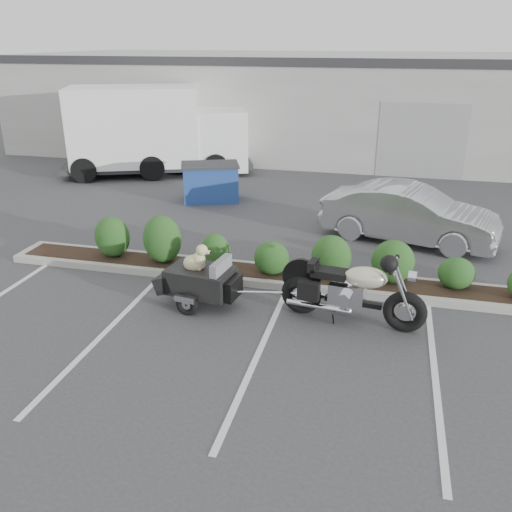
% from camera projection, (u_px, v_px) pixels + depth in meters
% --- Properties ---
extents(ground, '(90.00, 90.00, 0.00)m').
position_uv_depth(ground, '(200.00, 325.00, 9.46)').
color(ground, '#38383A').
rests_on(ground, ground).
extents(planter_kerb, '(12.00, 1.00, 0.15)m').
position_uv_depth(planter_kerb, '(281.00, 277.00, 11.19)').
color(planter_kerb, '#9E9E93').
rests_on(planter_kerb, ground).
extents(building, '(26.00, 10.00, 4.00)m').
position_uv_depth(building, '(326.00, 102.00, 24.00)').
color(building, '#9EA099').
rests_on(building, ground).
extents(motorcycle, '(2.58, 0.98, 1.48)m').
position_uv_depth(motorcycle, '(351.00, 292.00, 9.36)').
color(motorcycle, black).
rests_on(motorcycle, ground).
extents(pet_trailer, '(2.08, 1.18, 1.23)m').
position_uv_depth(pet_trailer, '(200.00, 279.00, 10.03)').
color(pet_trailer, black).
rests_on(pet_trailer, ground).
extents(sedan, '(4.40, 2.46, 1.37)m').
position_uv_depth(sedan, '(409.00, 214.00, 13.12)').
color(sedan, silver).
rests_on(sedan, ground).
extents(dumpster, '(2.02, 1.71, 1.13)m').
position_uv_depth(dumpster, '(210.00, 182.00, 16.50)').
color(dumpster, navy).
rests_on(dumpster, ground).
extents(delivery_truck, '(7.04, 4.48, 3.08)m').
position_uv_depth(delivery_truck, '(156.00, 133.00, 19.46)').
color(delivery_truck, white).
rests_on(delivery_truck, ground).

